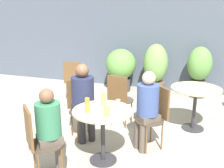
% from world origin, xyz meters
% --- Properties ---
extents(ground_plane, '(20.00, 20.00, 0.00)m').
position_xyz_m(ground_plane, '(0.00, 0.00, 0.00)').
color(ground_plane, '#9E998E').
extents(storefront_wall, '(10.00, 0.06, 3.00)m').
position_xyz_m(storefront_wall, '(0.00, 3.56, 1.50)').
color(storefront_wall, '#4C5666').
rests_on(storefront_wall, ground_plane).
extents(cafe_table_near, '(0.81, 0.81, 0.75)m').
position_xyz_m(cafe_table_near, '(-0.14, -0.06, 0.60)').
color(cafe_table_near, '#2D2D33').
rests_on(cafe_table_near, ground_plane).
extents(cafe_table_far, '(0.84, 0.84, 0.75)m').
position_xyz_m(cafe_table_far, '(1.02, 1.37, 0.61)').
color(cafe_table_far, '#2D2D33').
rests_on(cafe_table_far, ground_plane).
extents(bistro_chair_0, '(0.49, 0.49, 0.94)m').
position_xyz_m(bistro_chair_0, '(0.47, 0.55, 0.56)').
color(bistro_chair_0, '#42382D').
rests_on(bistro_chair_0, ground_plane).
extents(bistro_chair_1, '(0.49, 0.49, 0.94)m').
position_xyz_m(bistro_chair_1, '(-0.75, 0.55, 0.56)').
color(bistro_chair_1, '#42382D').
rests_on(bistro_chair_1, ground_plane).
extents(bistro_chair_2, '(0.49, 0.49, 0.94)m').
position_xyz_m(bistro_chair_2, '(-0.75, -0.67, 0.56)').
color(bistro_chair_2, '#42382D').
rests_on(bistro_chair_2, ground_plane).
extents(bistro_chair_3, '(0.43, 0.45, 0.94)m').
position_xyz_m(bistro_chair_3, '(-0.25, 1.09, 0.56)').
color(bistro_chair_3, '#42382D').
rests_on(bistro_chair_3, ground_plane).
extents(bistro_chair_5, '(0.44, 0.46, 0.94)m').
position_xyz_m(bistro_chair_5, '(-1.57, 1.95, 0.56)').
color(bistro_chair_5, '#42382D').
rests_on(bistro_chair_5, ground_plane).
extents(seated_person_0, '(0.41, 0.41, 1.20)m').
position_xyz_m(seated_person_0, '(0.36, 0.44, 0.72)').
color(seated_person_0, brown).
rests_on(seated_person_0, ground_plane).
extents(seated_person_1, '(0.45, 0.45, 1.24)m').
position_xyz_m(seated_person_1, '(-0.64, 0.44, 0.74)').
color(seated_person_1, '#2D2D33').
rests_on(seated_person_1, ground_plane).
extents(seated_person_2, '(0.39, 0.39, 1.15)m').
position_xyz_m(seated_person_2, '(-0.64, -0.56, 0.69)').
color(seated_person_2, brown).
rests_on(seated_person_2, ground_plane).
extents(beer_glass_0, '(0.07, 0.07, 0.18)m').
position_xyz_m(beer_glass_0, '(-0.20, 0.14, 0.84)').
color(beer_glass_0, '#DBC65B').
rests_on(beer_glass_0, cafe_table_near).
extents(beer_glass_1, '(0.06, 0.06, 0.19)m').
position_xyz_m(beer_glass_1, '(-0.31, -0.18, 0.85)').
color(beer_glass_1, '#B28433').
rests_on(beer_glass_1, cafe_table_near).
extents(beer_glass_2, '(0.07, 0.07, 0.14)m').
position_xyz_m(beer_glass_2, '(-0.02, -0.23, 0.82)').
color(beer_glass_2, '#DBC65B').
rests_on(beer_glass_2, cafe_table_near).
extents(beer_glass_3, '(0.06, 0.06, 0.16)m').
position_xyz_m(beer_glass_3, '(0.06, -0.03, 0.83)').
color(beer_glass_3, silver).
rests_on(beer_glass_3, cafe_table_near).
extents(potted_plant_0, '(0.76, 0.76, 1.07)m').
position_xyz_m(potted_plant_0, '(-0.80, 3.10, 0.61)').
color(potted_plant_0, '#47423D').
rests_on(potted_plant_0, ground_plane).
extents(potted_plant_1, '(0.58, 0.58, 1.23)m').
position_xyz_m(potted_plant_1, '(0.07, 3.09, 0.65)').
color(potted_plant_1, brown).
rests_on(potted_plant_1, ground_plane).
extents(potted_plant_2, '(0.56, 0.56, 1.20)m').
position_xyz_m(potted_plant_2, '(1.07, 3.20, 0.69)').
color(potted_plant_2, '#47423D').
rests_on(potted_plant_2, ground_plane).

